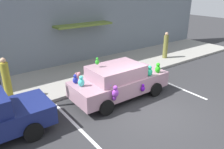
{
  "coord_description": "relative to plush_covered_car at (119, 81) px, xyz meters",
  "views": [
    {
      "loc": [
        -5.77,
        -5.37,
        4.69
      ],
      "look_at": [
        -0.11,
        2.34,
        0.9
      ],
      "focal_mm": 35.69,
      "sensor_mm": 36.0,
      "label": 1
    }
  ],
  "objects": [
    {
      "name": "pedestrian_walking_past",
      "position": [
        5.94,
        2.52,
        0.17
      ],
      "size": [
        0.31,
        0.31,
        1.75
      ],
      "color": "olive",
      "rests_on": "sidewalk"
    },
    {
      "name": "teddy_bear_on_sidewalk",
      "position": [
        -1.05,
        1.87,
        -0.31
      ],
      "size": [
        0.38,
        0.32,
        0.72
      ],
      "color": "pink",
      "rests_on": "sidewalk"
    },
    {
      "name": "ground_plane",
      "position": [
        0.17,
        -1.72,
        -0.8
      ],
      "size": [
        60.0,
        60.0,
        0.0
      ],
      "primitive_type": "plane",
      "color": "#2D2D30"
    },
    {
      "name": "parking_stripe_rear",
      "position": [
        -2.61,
        -0.72,
        -0.8
      ],
      "size": [
        0.12,
        3.6,
        0.01
      ],
      "primitive_type": "cube",
      "color": "silver",
      "rests_on": "ground"
    },
    {
      "name": "storefront_building",
      "position": [
        0.18,
        5.42,
        2.39
      ],
      "size": [
        24.0,
        1.25,
        6.4
      ],
      "color": "slate",
      "rests_on": "ground"
    },
    {
      "name": "parking_stripe_front",
      "position": [
        3.03,
        -0.72,
        -0.8
      ],
      "size": [
        0.12,
        3.6,
        0.01
      ],
      "primitive_type": "cube",
      "color": "silver",
      "rests_on": "ground"
    },
    {
      "name": "plush_covered_car",
      "position": [
        0.0,
        0.0,
        0.0
      ],
      "size": [
        4.42,
        2.1,
        1.97
      ],
      "color": "#AB8091",
      "rests_on": "ground"
    },
    {
      "name": "pedestrian_near_shopfront",
      "position": [
        -4.06,
        2.6,
        0.2
      ],
      "size": [
        0.33,
        0.33,
        1.82
      ],
      "color": "olive",
      "rests_on": "sidewalk"
    },
    {
      "name": "sidewalk",
      "position": [
        0.17,
        3.28,
        -0.72
      ],
      "size": [
        24.0,
        4.0,
        0.15
      ],
      "primitive_type": "cube",
      "color": "gray",
      "rests_on": "ground"
    }
  ]
}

